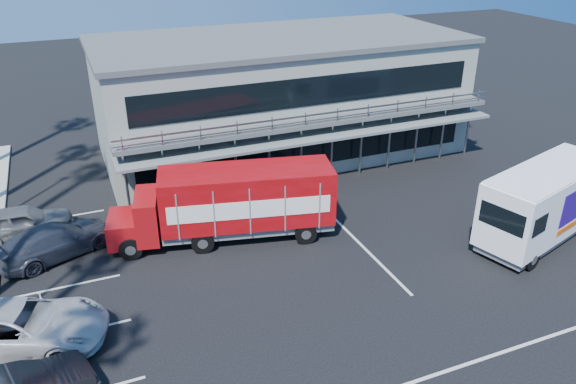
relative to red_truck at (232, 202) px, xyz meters
name	(u,v)px	position (x,y,z in m)	size (l,w,h in m)	color
ground	(345,280)	(3.31, -5.15, -1.91)	(120.00, 120.00, 0.00)	black
building	(280,95)	(6.31, 9.78, 1.75)	(22.40, 12.00, 7.30)	gray
red_truck	(232,202)	(0.00, 0.00, 0.00)	(10.58, 4.54, 3.47)	maroon
white_van	(545,203)	(13.30, -5.61, 0.02)	(7.83, 4.61, 3.62)	white
parked_car_c	(19,327)	(-9.19, -4.35, -1.06)	(2.80, 6.07, 1.69)	#BBBBBD
parked_car_d	(55,241)	(-7.80, 1.55, -1.15)	(2.11, 5.19, 1.51)	#2D313C
parked_car_e	(22,222)	(-9.19, 3.95, -1.13)	(1.82, 4.53, 1.54)	slate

